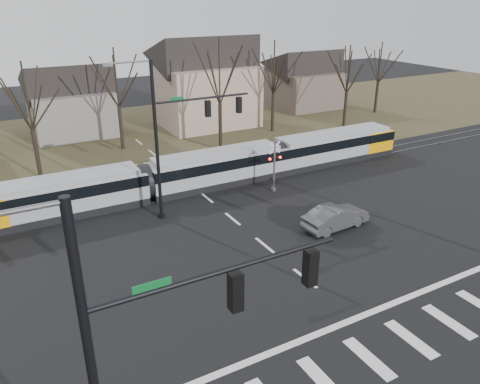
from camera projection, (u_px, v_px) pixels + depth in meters
ground at (329, 298)px, 22.74m from camera, size 140.00×140.00×0.00m
grass_verge at (133, 137)px, 48.54m from camera, size 140.00×28.00×0.01m
crosswalk at (391, 348)px, 19.52m from camera, size 27.00×2.60×0.01m
stop_line at (355, 319)px, 21.29m from camera, size 28.00×0.35×0.01m
lane_dashes at (196, 188)px, 35.64m from camera, size 0.18×30.00×0.01m
rail_pair at (197, 189)px, 35.47m from camera, size 90.00×1.52×0.06m
tram at (216, 167)px, 35.86m from camera, size 35.01×2.60×2.65m
sedan at (336, 217)px, 29.38m from camera, size 2.28×4.77×1.49m
signal_pole_near_left at (162, 358)px, 11.05m from camera, size 9.28×0.44×10.20m
signal_pole_far at (180, 131)px, 29.53m from camera, size 9.28×0.44×10.20m
rail_crossing_signal at (274, 167)px, 34.55m from camera, size 1.08×0.36×4.00m
tree_row at (169, 97)px, 42.65m from camera, size 59.20×7.20×10.00m
house_b at (70, 97)px, 47.99m from camera, size 8.64×7.56×7.65m
house_c at (206, 78)px, 51.33m from camera, size 10.80×8.64×10.10m
house_d at (305, 76)px, 60.12m from camera, size 8.64×7.56×7.65m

